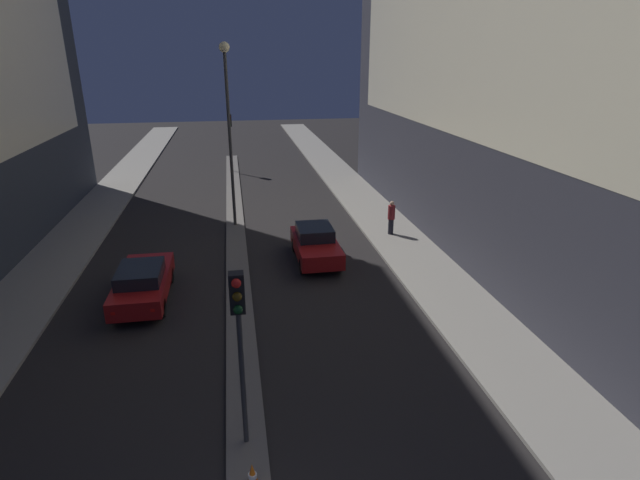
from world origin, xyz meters
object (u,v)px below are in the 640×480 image
street_lamp (228,108)px  car_right_lane (316,244)px  traffic_light_near (239,322)px  traffic_cone_near (253,478)px  pedestrian_on_right_sidewalk (391,217)px  traffic_light_mid (230,130)px  car_left_lane (143,282)px

street_lamp → car_right_lane: (3.46, -5.33, -5.35)m
car_right_lane → traffic_light_near: bearing=-107.7°
traffic_cone_near → traffic_light_near: bearing=93.5°
street_lamp → pedestrian_on_right_sidewalk: (7.70, -2.89, -5.10)m
traffic_cone_near → car_right_lane: 12.72m
traffic_cone_near → car_right_lane: size_ratio=0.17×
traffic_light_near → street_lamp: (0.00, 16.15, 2.84)m
car_right_lane → pedestrian_on_right_sidewalk: (4.24, 2.44, 0.25)m
traffic_light_mid → traffic_cone_near: size_ratio=6.15×
traffic_light_mid → pedestrian_on_right_sidewalk: 17.93m
traffic_light_near → car_left_lane: size_ratio=0.96×
traffic_light_near → traffic_cone_near: size_ratio=6.15×
car_left_lane → traffic_light_near: bearing=-66.8°
traffic_light_near → pedestrian_on_right_sidewalk: (7.70, 13.26, -2.26)m
traffic_light_mid → car_right_lane: 18.96m
pedestrian_on_right_sidewalk → traffic_cone_near: bearing=-117.4°
street_lamp → traffic_light_near: bearing=-90.0°
street_lamp → car_left_lane: size_ratio=2.02×
traffic_light_mid → car_left_lane: traffic_light_mid is taller
traffic_light_mid → traffic_cone_near: bearing=-89.8°
car_right_lane → car_left_lane: bearing=-158.2°
car_left_lane → car_right_lane: bearing=21.8°
street_lamp → traffic_cone_near: street_lamp is taller
traffic_light_near → car_right_lane: traffic_light_near is taller
pedestrian_on_right_sidewalk → street_lamp: bearing=159.4°
traffic_light_mid → car_left_lane: 21.67m
traffic_cone_near → pedestrian_on_right_sidewalk: 16.56m
traffic_light_mid → car_right_lane: size_ratio=1.06×
car_left_lane → pedestrian_on_right_sidewalk: (11.15, 5.20, 0.27)m
traffic_light_mid → car_right_lane: (3.46, -18.47, -2.51)m
traffic_cone_near → pedestrian_on_right_sidewalk: pedestrian_on_right_sidewalk is taller
car_right_lane → pedestrian_on_right_sidewalk: bearing=29.9°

